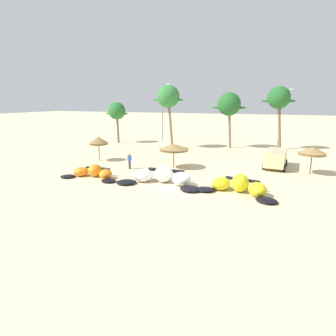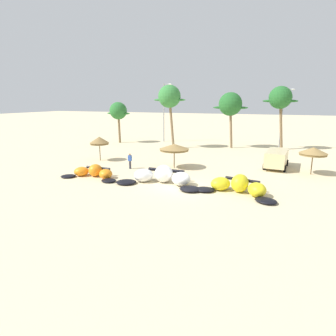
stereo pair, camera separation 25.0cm
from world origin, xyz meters
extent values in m
plane|color=beige|center=(0.00, 0.00, 0.00)|extent=(260.00, 260.00, 0.00)
ellipsoid|color=black|center=(-10.90, -0.96, 0.12)|extent=(1.72, 1.61, 0.23)
ellipsoid|color=orange|center=(-10.08, -0.06, 0.43)|extent=(1.76, 1.81, 0.86)
ellipsoid|color=orange|center=(-8.77, 0.30, 0.58)|extent=(1.22, 1.41, 1.15)
ellipsoid|color=orange|center=(-7.45, 0.00, 0.43)|extent=(1.78, 1.82, 0.86)
ellipsoid|color=black|center=(-6.59, -0.85, 0.12)|extent=(1.69, 1.57, 0.23)
cylinder|color=black|center=(-8.79, 0.78, 0.69)|extent=(2.53, 0.29, 0.23)
cube|color=black|center=(-8.77, 0.16, 0.58)|extent=(0.93, 0.52, 0.04)
ellipsoid|color=black|center=(-4.86, -0.80, 0.15)|extent=(2.18, 2.09, 0.30)
ellipsoid|color=white|center=(-3.79, 0.37, 0.56)|extent=(2.26, 2.31, 1.12)
ellipsoid|color=white|center=(-2.08, 0.85, 0.75)|extent=(1.61, 1.77, 1.51)
ellipsoid|color=white|center=(-0.34, 0.47, 0.56)|extent=(2.29, 2.32, 1.12)
ellipsoid|color=black|center=(0.79, -0.65, 0.15)|extent=(2.14, 2.03, 0.30)
cylinder|color=black|center=(-2.09, 1.46, 0.91)|extent=(3.32, 0.39, 0.30)
cube|color=black|center=(-2.07, 0.68, 0.75)|extent=(1.22, 0.65, 0.04)
ellipsoid|color=black|center=(1.89, -0.36, 0.14)|extent=(1.79, 1.54, 0.28)
ellipsoid|color=yellow|center=(2.98, 0.41, 0.52)|extent=(2.06, 2.06, 1.04)
ellipsoid|color=yellow|center=(4.46, 0.49, 0.70)|extent=(1.59, 1.83, 1.41)
ellipsoid|color=yellow|center=(5.80, -0.15, 0.52)|extent=(1.84, 2.00, 1.04)
ellipsoid|color=black|center=(6.52, -1.27, 0.14)|extent=(2.05, 1.95, 0.28)
cylinder|color=black|center=(4.57, 1.04, 0.83)|extent=(2.76, 0.78, 0.25)
cube|color=black|center=(4.43, 0.33, 0.70)|extent=(1.10, 0.76, 0.04)
cylinder|color=brown|center=(-12.59, 6.60, 1.05)|extent=(0.10, 0.10, 2.10)
cone|color=olive|center=(-12.59, 6.60, 2.47)|extent=(2.24, 2.24, 0.73)
cylinder|color=brown|center=(-12.59, 6.60, 2.00)|extent=(2.13, 2.13, 0.20)
cylinder|color=brown|center=(-3.10, 6.22, 1.01)|extent=(0.10, 0.10, 2.02)
cone|color=olive|center=(-3.10, 6.22, 2.28)|extent=(3.13, 3.13, 0.52)
cylinder|color=olive|center=(-3.10, 6.22, 1.92)|extent=(2.97, 2.97, 0.20)
cylinder|color=brown|center=(10.09, 8.54, 1.03)|extent=(0.10, 0.10, 2.06)
cone|color=olive|center=(10.09, 8.54, 2.35)|extent=(2.57, 2.57, 0.58)
cylinder|color=olive|center=(10.09, 8.54, 1.96)|extent=(2.44, 2.44, 0.20)
cube|color=beige|center=(6.88, 10.22, 1.09)|extent=(2.33, 4.85, 1.50)
cube|color=black|center=(6.98, 11.51, 1.35)|extent=(2.00, 1.33, 0.56)
cylinder|color=black|center=(6.02, 11.75, 0.34)|extent=(0.29, 0.70, 0.68)
cylinder|color=black|center=(7.97, 11.60, 0.34)|extent=(0.29, 0.70, 0.68)
cylinder|color=black|center=(5.79, 8.85, 0.34)|extent=(0.29, 0.70, 0.68)
cylinder|color=black|center=(7.73, 8.69, 0.34)|extent=(0.29, 0.70, 0.68)
cylinder|color=#383842|center=(-7.23, 4.17, 0.42)|extent=(0.24, 0.24, 0.85)
cube|color=#2D51A8|center=(-7.23, 4.17, 1.13)|extent=(0.36, 0.22, 0.56)
sphere|color=#9E7051|center=(-7.23, 4.17, 1.52)|extent=(0.20, 0.20, 0.20)
cylinder|color=brown|center=(-18.04, 20.10, 2.63)|extent=(0.46, 0.36, 5.27)
sphere|color=#286B2D|center=(-18.09, 20.10, 5.26)|extent=(2.83, 2.83, 2.83)
ellipsoid|color=#286B2D|center=(-19.22, 20.10, 4.84)|extent=(1.98, 0.50, 0.36)
ellipsoid|color=#286B2D|center=(-16.95, 20.10, 4.84)|extent=(1.98, 0.50, 0.36)
cylinder|color=#7F6647|center=(-7.96, 18.12, 3.75)|extent=(1.02, 0.36, 7.50)
sphere|color=#337A38|center=(-8.29, 18.12, 7.49)|extent=(3.26, 3.26, 3.26)
ellipsoid|color=#337A38|center=(-9.60, 18.12, 7.00)|extent=(2.28, 0.50, 0.36)
ellipsoid|color=#337A38|center=(-6.99, 18.12, 7.00)|extent=(2.28, 0.50, 0.36)
cylinder|color=#7F6647|center=(0.11, 21.53, 3.20)|extent=(0.81, 0.36, 6.42)
sphere|color=#236028|center=(-0.11, 21.53, 6.41)|extent=(3.38, 3.38, 3.38)
ellipsoid|color=#236028|center=(-1.47, 21.53, 5.90)|extent=(2.37, 0.50, 0.36)
ellipsoid|color=#236028|center=(1.24, 21.53, 5.90)|extent=(2.37, 0.50, 0.36)
cylinder|color=brown|center=(6.96, 22.61, 3.66)|extent=(1.11, 0.36, 7.32)
sphere|color=#236028|center=(6.58, 22.61, 7.32)|extent=(3.14, 3.14, 3.14)
ellipsoid|color=#236028|center=(5.33, 22.61, 6.85)|extent=(2.20, 0.50, 0.36)
ellipsoid|color=#236028|center=(7.84, 22.61, 6.85)|extent=(2.20, 0.50, 0.36)
cylinder|color=gray|center=(-11.67, 24.11, 4.84)|extent=(0.18, 0.18, 9.67)
cylinder|color=gray|center=(-11.10, 24.11, 9.52)|extent=(1.14, 0.10, 0.10)
ellipsoid|color=silver|center=(-10.53, 24.11, 9.52)|extent=(0.56, 0.24, 0.20)
cylinder|color=gray|center=(6.97, 23.01, 4.28)|extent=(0.18, 0.18, 8.55)
cylinder|color=gray|center=(7.53, 23.01, 8.40)|extent=(1.13, 0.10, 0.10)
ellipsoid|color=silver|center=(8.10, 23.01, 8.40)|extent=(0.56, 0.24, 0.20)
camera|label=1|loc=(6.88, -21.43, 6.97)|focal=30.59mm
camera|label=2|loc=(7.11, -21.34, 6.97)|focal=30.59mm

